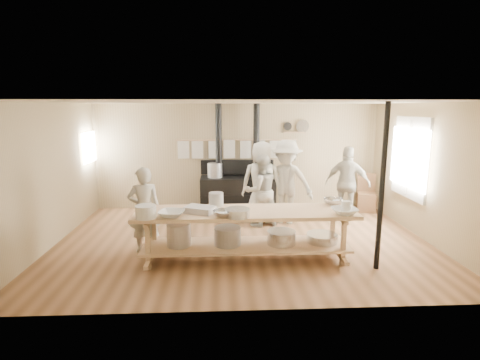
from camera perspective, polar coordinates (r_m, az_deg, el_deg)
The scene contains 24 objects.
ground at distance 7.26m, azimuth 0.39°, elevation -9.23°, with size 7.00×7.00×0.00m, color brown.
room_shell at distance 6.87m, azimuth 0.41°, elevation 3.58°, with size 7.00×7.00×7.00m.
window_right at distance 8.40m, azimuth 24.55°, elevation 3.11°, with size 0.09×1.50×1.65m.
left_opening at distance 9.36m, azimuth -22.00°, elevation 4.64°, with size 0.00×0.90×0.90m.
stove at distance 9.14m, azimuth -0.39°, elevation -1.55°, with size 1.90×0.75×2.60m.
towel_rail at distance 9.25m, azimuth -0.43°, elevation 5.08°, with size 3.00×0.04×0.47m.
back_wall_shelf at distance 9.43m, azimuth 8.57°, elevation 7.82°, with size 0.63×0.14×0.32m.
prep_table at distance 6.24m, azimuth 0.79°, elevation -7.61°, with size 3.60×0.90×0.85m.
support_post at distance 6.09m, azimuth 20.82°, elevation -1.20°, with size 0.08×0.08×2.60m, color black.
cook_far_left at distance 6.74m, azimuth -14.36°, elevation -4.42°, with size 0.55×0.36×1.52m, color #AAA796.
cook_left at distance 7.96m, azimuth 3.16°, elevation -1.64°, with size 0.75×0.58×1.54m, color #AAA796.
cook_center at distance 8.18m, azimuth 3.33°, elevation -0.35°, with size 0.88×0.57×1.80m, color #AAA796.
cook_right at distance 8.67m, azimuth 16.06°, elevation -0.55°, with size 0.98×0.41×1.67m, color #AAA796.
cook_by_window at distance 8.18m, azimuth 7.04°, elevation -0.33°, with size 1.18×0.68×1.83m, color #AAA796.
chair at distance 9.71m, azimuth 18.66°, elevation -2.91°, with size 0.52×0.52×0.91m.
bowl_white_a at distance 5.89m, azimuth -10.39°, elevation -5.07°, with size 0.39×0.39×0.10m, color white.
bowl_steel_a at distance 5.80m, azimuth -2.54°, elevation -5.13°, with size 0.33×0.33×0.10m, color silver.
bowl_white_b at distance 6.16m, azimuth 15.63°, elevation -4.58°, with size 0.40×0.40×0.10m, color white.
bowl_steel_b at distance 6.72m, azimuth 14.03°, elevation -3.19°, with size 0.33×0.33×0.10m, color silver.
roasting_pan at distance 6.05m, azimuth -6.14°, elevation -4.50°, with size 0.45×0.30×0.10m, color #B2B2B7.
mixing_bowl_large at distance 5.80m, azimuth -0.45°, elevation -5.00°, with size 0.40×0.40×0.13m, color silver.
bucket_galv at distance 6.42m, azimuth -3.66°, elevation -2.95°, with size 0.25×0.25×0.23m, color gray.
deep_bowl_enamel at distance 5.90m, azimuth -14.16°, elevation -4.71°, with size 0.31×0.31×0.20m, color white.
pitcher at distance 6.09m, azimuth 15.83°, elevation -4.14°, with size 0.14×0.14×0.23m, color white.
Camera 1 is at (-0.38, -6.80, 2.52)m, focal length 28.00 mm.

